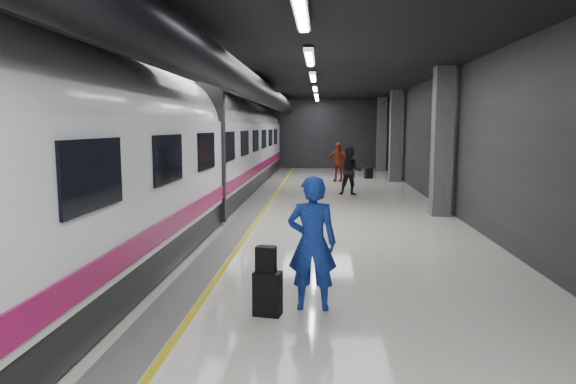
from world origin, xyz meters
name	(u,v)px	position (x,y,z in m)	size (l,w,h in m)	color
ground	(288,226)	(0.00, 0.00, 0.00)	(40.00, 40.00, 0.00)	silver
platform_hall	(280,98)	(-0.29, 0.96, 3.54)	(10.02, 40.02, 4.51)	black
train	(170,150)	(-3.25, 0.00, 2.07)	(3.05, 38.00, 4.05)	black
traveler_main	(312,243)	(0.79, -6.45, 1.01)	(0.73, 0.48, 2.01)	#1842B5
suitcase_main	(268,294)	(0.15, -6.75, 0.32)	(0.39, 0.25, 0.64)	black
shoulder_bag	(266,259)	(0.13, -6.77, 0.83)	(0.28, 0.15, 0.38)	black
traveler_far_a	(350,171)	(2.06, 6.55, 0.96)	(0.93, 0.73, 1.92)	black
traveler_far_b	(338,162)	(1.73, 11.85, 0.97)	(1.14, 0.47, 1.94)	maroon
suitcase_far	(369,173)	(3.40, 13.39, 0.28)	(0.39, 0.25, 0.57)	black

